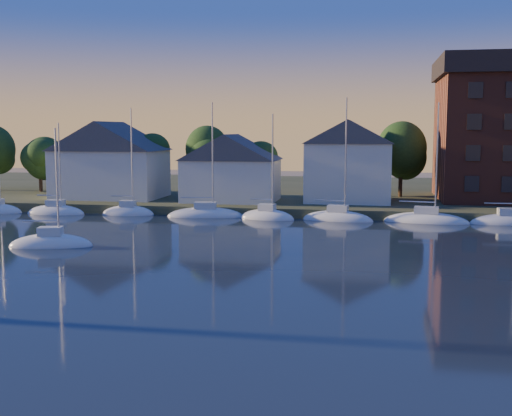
% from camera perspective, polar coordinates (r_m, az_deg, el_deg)
% --- Properties ---
extents(shoreline_land, '(160.00, 50.00, 2.00)m').
position_cam_1_polar(shoreline_land, '(95.00, 3.73, 1.15)').
color(shoreline_land, '#313921').
rests_on(shoreline_land, ground).
extents(wooden_dock, '(120.00, 3.00, 1.00)m').
position_cam_1_polar(wooden_dock, '(72.36, 1.58, -0.66)').
color(wooden_dock, brown).
rests_on(wooden_dock, ground).
extents(clubhouse_west, '(13.65, 9.45, 9.64)m').
position_cam_1_polar(clubhouse_west, '(83.76, -12.83, 4.28)').
color(clubhouse_west, white).
rests_on(clubhouse_west, shoreline_land).
extents(clubhouse_centre, '(11.55, 8.40, 8.08)m').
position_cam_1_polar(clubhouse_centre, '(77.89, -2.21, 3.67)').
color(clubhouse_centre, white).
rests_on(clubhouse_centre, shoreline_land).
extents(clubhouse_east, '(10.50, 8.40, 9.80)m').
position_cam_1_polar(clubhouse_east, '(78.01, 8.23, 4.25)').
color(clubhouse_east, white).
rests_on(clubhouse_east, shoreline_land).
extents(tree_line, '(93.40, 5.40, 8.90)m').
position_cam_1_polar(tree_line, '(82.40, 4.17, 5.26)').
color(tree_line, '#372619').
rests_on(tree_line, shoreline_land).
extents(moored_fleet, '(95.50, 2.40, 12.05)m').
position_cam_1_polar(moored_fleet, '(68.89, 4.48, -0.99)').
color(moored_fleet, white).
rests_on(moored_fleet, ground).
extents(drifting_sailboat_left, '(7.19, 3.88, 10.86)m').
position_cam_1_polar(drifting_sailboat_left, '(55.74, -17.76, -3.19)').
color(drifting_sailboat_left, white).
rests_on(drifting_sailboat_left, ground).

